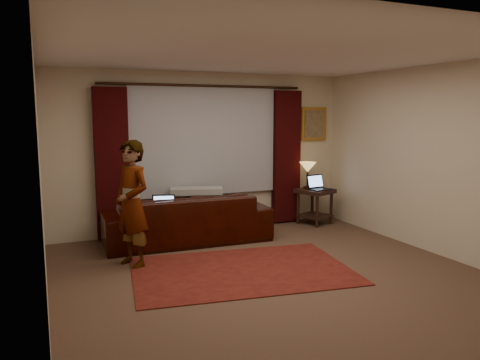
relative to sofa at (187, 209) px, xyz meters
The scene contains 20 objects.
floor 1.98m from the sofa, 74.95° to the right, with size 5.00×5.00×0.01m, color brown.
ceiling 2.84m from the sofa, 74.95° to the right, with size 5.00×5.00×0.02m, color silver.
wall_back 1.14m from the sofa, 52.53° to the left, with size 5.00×0.02×2.60m, color beige.
wall_front 4.45m from the sofa, 83.48° to the right, with size 5.00×0.02×2.60m, color beige.
wall_left 2.84m from the sofa, 137.25° to the right, with size 0.02×5.00×2.60m, color beige.
wall_right 3.61m from the sofa, 31.69° to the right, with size 0.02×5.00×2.60m, color beige.
sheer_curtain 1.26m from the sofa, 49.81° to the left, with size 2.50×0.05×1.80m, color #A5A6AD.
drape_left 1.33m from the sofa, 151.73° to the left, with size 0.50×0.14×2.30m, color black.
drape_right 2.18m from the sofa, 15.10° to the left, with size 0.50×0.14×2.30m, color black.
curtain_rod 2.02m from the sofa, 47.29° to the left, with size 0.04×0.04×3.40m, color #311C0F.
picture_frame 2.95m from the sofa, 13.40° to the left, with size 0.50×0.04×0.60m, color #BF892E.
sofa is the anchor object (origin of this frame).
throw_blanket 0.60m from the sofa, 45.94° to the left, with size 0.81×0.32×0.10m, color #A09E98.
clothing_pile 0.81m from the sofa, 12.83° to the right, with size 0.48×0.37×0.20m, color #744954.
laptop_sofa 0.43m from the sofa, 162.59° to the right, with size 0.33×0.36×0.24m, color black, non-canonical shape.
area_rug 1.66m from the sofa, 81.72° to the right, with size 2.65×1.77×0.01m, color maroon.
end_table 2.43m from the sofa, ahead, with size 0.54×0.54×0.62m, color black.
tiffany_lamp 2.37m from the sofa, ahead, with size 0.29×0.29×0.47m, color #A2843A, non-canonical shape.
laptop_table 2.46m from the sofa, ahead, with size 0.35×0.38×0.26m, color black, non-canonical shape.
person 1.30m from the sofa, 139.40° to the right, with size 0.47×0.47×1.61m, color #A09E98.
Camera 1 is at (-2.49, -4.84, 1.93)m, focal length 35.00 mm.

